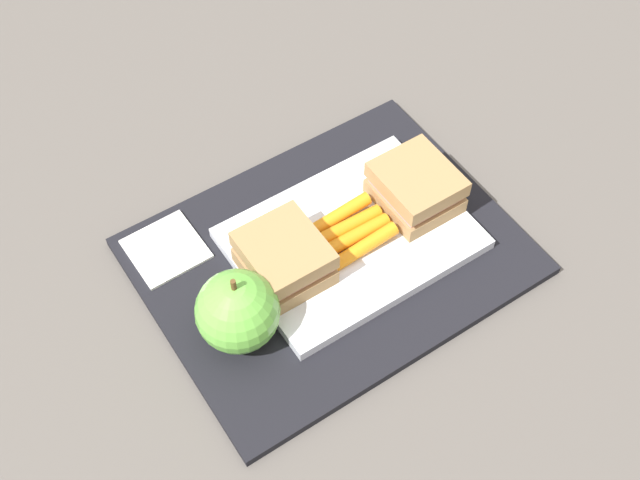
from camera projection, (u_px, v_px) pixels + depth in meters
name	position (u px, v px, depth m)	size (l,w,h in m)	color
ground_plane	(330.00, 259.00, 0.83)	(2.40, 2.40, 0.00)	#56514C
lunchbag_mat	(330.00, 256.00, 0.83)	(0.36, 0.28, 0.01)	black
food_tray	(351.00, 238.00, 0.83)	(0.23, 0.17, 0.01)	white
sandwich_half_left	(416.00, 187.00, 0.83)	(0.07, 0.08, 0.04)	#9E7A4C
sandwich_half_right	(284.00, 258.00, 0.78)	(0.07, 0.08, 0.04)	#9E7A4C
carrot_sticks_bundle	(351.00, 231.00, 0.81)	(0.08, 0.06, 0.02)	orange
apple	(238.00, 311.00, 0.74)	(0.08, 0.08, 0.09)	#66B742
paper_napkin	(166.00, 249.00, 0.82)	(0.07, 0.07, 0.00)	white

